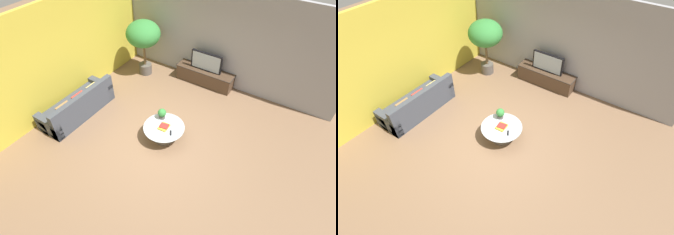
% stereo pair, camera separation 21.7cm
% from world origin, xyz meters
% --- Properties ---
extents(ground_plane, '(24.00, 24.00, 0.00)m').
position_xyz_m(ground_plane, '(0.00, 0.00, 0.00)').
color(ground_plane, brown).
extents(back_wall_stone, '(7.40, 0.12, 3.00)m').
position_xyz_m(back_wall_stone, '(0.00, 3.26, 1.50)').
color(back_wall_stone, '#939399').
rests_on(back_wall_stone, ground).
extents(side_wall_left, '(0.12, 7.40, 3.00)m').
position_xyz_m(side_wall_left, '(-3.26, 0.20, 1.50)').
color(side_wall_left, gold).
rests_on(side_wall_left, ground).
extents(media_console, '(1.92, 0.50, 0.51)m').
position_xyz_m(media_console, '(-0.18, 2.94, 0.27)').
color(media_console, '#473323').
rests_on(media_console, ground).
extents(television, '(1.03, 0.13, 0.60)m').
position_xyz_m(television, '(-0.18, 2.94, 0.81)').
color(television, black).
rests_on(television, media_console).
extents(coffee_table, '(1.07, 1.07, 0.40)m').
position_xyz_m(coffee_table, '(0.03, 0.16, 0.28)').
color(coffee_table, '#756656').
rests_on(coffee_table, ground).
extents(couch_by_wall, '(0.84, 2.20, 0.84)m').
position_xyz_m(couch_by_wall, '(-2.55, -0.37, 0.29)').
color(couch_by_wall, '#3D424C').
rests_on(couch_by_wall, ground).
extents(potted_palm_tall, '(1.10, 1.10, 1.87)m').
position_xyz_m(potted_palm_tall, '(-2.19, 2.38, 1.37)').
color(potted_palm_tall, '#514C47').
rests_on(potted_palm_tall, ground).
extents(potted_plant_tabletop, '(0.22, 0.22, 0.30)m').
position_xyz_m(potted_plant_tabletop, '(-0.19, 0.42, 0.56)').
color(potted_plant_tabletop, '#514C47').
rests_on(potted_plant_tabletop, coffee_table).
extents(book_stack, '(0.25, 0.30, 0.07)m').
position_xyz_m(book_stack, '(0.04, 0.15, 0.43)').
color(book_stack, gold).
rests_on(book_stack, coffee_table).
extents(remote_black, '(0.12, 0.16, 0.02)m').
position_xyz_m(remote_black, '(0.30, 0.07, 0.41)').
color(remote_black, black).
rests_on(remote_black, coffee_table).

